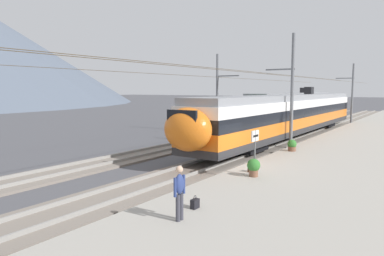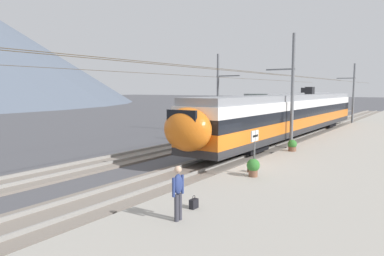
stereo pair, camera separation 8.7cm
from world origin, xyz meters
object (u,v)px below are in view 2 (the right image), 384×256
at_px(train_far_track, 293,105).
at_px(catenary_mast_east, 352,93).
at_px(train_near_platform, 291,114).
at_px(passenger_walking, 178,190).
at_px(handbag_near_sign, 250,169).
at_px(catenary_mast_far_side, 219,92).
at_px(potted_plant_platform_edge, 253,166).
at_px(handbag_beside_passenger, 194,204).
at_px(catenary_mast_mid, 291,90).
at_px(platform_sign, 255,142).
at_px(potted_plant_by_shelter, 292,145).

relative_size(train_far_track, catenary_mast_east, 0.56).
distance_m(train_near_platform, catenary_mast_east, 16.89).
xyz_separation_m(passenger_walking, handbag_near_sign, (7.03, 0.97, -0.80)).
height_order(catenary_mast_far_side, potted_plant_platform_edge, catenary_mast_far_side).
xyz_separation_m(handbag_beside_passenger, potted_plant_platform_edge, (5.11, 0.24, 0.31)).
height_order(handbag_beside_passenger, potted_plant_platform_edge, potted_plant_platform_edge).
xyz_separation_m(catenary_mast_mid, potted_plant_platform_edge, (-10.08, -1.90, -3.43)).
height_order(platform_sign, handbag_beside_passenger, platform_sign).
distance_m(catenary_mast_east, handbag_near_sign, 31.41).
distance_m(catenary_mast_mid, potted_plant_platform_edge, 10.82).
bearing_deg(train_near_platform, catenary_mast_far_side, 87.07).
distance_m(train_far_track, passenger_walking, 38.85).
relative_size(catenary_mast_far_side, potted_plant_platform_edge, 57.35).
bearing_deg(handbag_beside_passenger, potted_plant_platform_edge, 2.64).
xyz_separation_m(catenary_mast_far_side, platform_sign, (-15.31, -10.92, -2.18)).
distance_m(train_near_platform, potted_plant_by_shelter, 8.29).
distance_m(potted_plant_platform_edge, potted_plant_by_shelter, 7.62).
xyz_separation_m(catenary_mast_east, potted_plant_by_shelter, (-24.37, -1.10, -3.16)).
bearing_deg(train_far_track, handbag_beside_passenger, -165.87).
height_order(passenger_walking, handbag_beside_passenger, passenger_walking).
bearing_deg(platform_sign, train_near_platform, 13.33).
relative_size(train_near_platform, train_far_track, 1.20).
bearing_deg(catenary_mast_east, handbag_near_sign, -177.40).
bearing_deg(handbag_near_sign, train_far_track, 15.42).
xyz_separation_m(train_near_platform, catenary_mast_mid, (-5.14, -1.73, 2.01)).
xyz_separation_m(train_near_platform, handbag_beside_passenger, (-20.33, -3.86, -1.73)).
relative_size(handbag_near_sign, potted_plant_by_shelter, 0.56).
distance_m(catenary_mast_far_side, handbag_near_sign, 18.54).
bearing_deg(catenary_mast_mid, handbag_beside_passenger, -171.99).
bearing_deg(potted_plant_platform_edge, train_far_track, 15.91).
bearing_deg(potted_plant_platform_edge, train_near_platform, 13.41).
bearing_deg(catenary_mast_east, platform_sign, -176.70).
bearing_deg(handbag_near_sign, potted_plant_platform_edge, -146.59).
bearing_deg(catenary_mast_east, handbag_beside_passenger, -176.68).
bearing_deg(train_near_platform, passenger_walking, -169.21).
relative_size(train_far_track, potted_plant_platform_edge, 32.40).
height_order(train_far_track, handbag_beside_passenger, train_far_track).
distance_m(train_near_platform, potted_plant_platform_edge, 15.71).
height_order(train_near_platform, platform_sign, train_near_platform).
bearing_deg(potted_plant_by_shelter, passenger_walking, -174.72).
distance_m(catenary_mast_mid, potted_plant_by_shelter, 4.45).
height_order(catenary_mast_mid, potted_plant_platform_edge, catenary_mast_mid).
distance_m(train_far_track, catenary_mast_mid, 22.54).
bearing_deg(catenary_mast_mid, train_near_platform, 18.55).
distance_m(train_far_track, potted_plant_platform_edge, 32.68).
bearing_deg(catenary_mast_far_side, passenger_walking, -152.32).
height_order(handbag_beside_passenger, handbag_near_sign, handbag_beside_passenger).
height_order(train_near_platform, handbag_beside_passenger, train_near_platform).
bearing_deg(catenary_mast_far_side, handbag_beside_passenger, -151.50).
bearing_deg(platform_sign, handbag_near_sign, 41.08).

